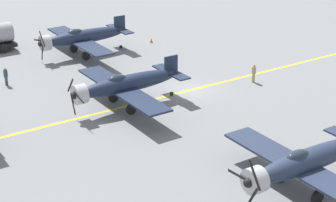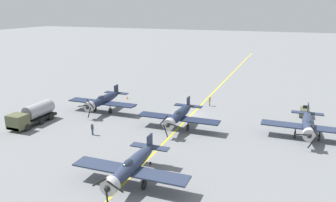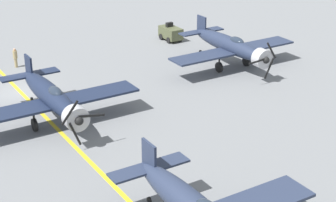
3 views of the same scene
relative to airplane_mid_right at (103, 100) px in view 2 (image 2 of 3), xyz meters
name	(u,v)px [view 2 (image 2 of 3)]	position (x,y,z in m)	size (l,w,h in m)	color
ground_plane	(191,115)	(-14.37, -3.51, -2.01)	(400.00, 400.00, 0.00)	slate
taxiway_stripe	(191,115)	(-14.37, -3.51, -2.01)	(0.30, 160.00, 0.01)	yellow
airplane_mid_right	(103,100)	(0.00, 0.00, 0.00)	(12.00, 9.98, 3.65)	#1E2842
airplane_far_center	(131,166)	(-15.20, 19.47, 0.00)	(12.00, 9.98, 3.65)	#2A354E
airplane_mid_center	(179,115)	(-14.50, 3.03, 0.00)	(12.00, 9.98, 3.65)	#1C2640
airplane_mid_left	(308,124)	(-31.83, 0.39, 0.00)	(12.00, 9.98, 3.65)	#27324B
fuel_tanker	(32,115)	(6.64, 9.12, -0.50)	(2.67, 8.00, 2.98)	black
tow_tractor	(305,112)	(-31.73, -9.30, -1.22)	(1.57, 2.60, 1.79)	#515638
ground_crew_walking	(92,129)	(-4.13, 9.60, -1.07)	(0.37, 0.37, 1.72)	#334256
ground_crew_inspecting	(210,101)	(-15.92, -9.68, -1.06)	(0.38, 0.38, 1.74)	tan
traffic_cone	(127,98)	(0.00, -8.51, -1.74)	(0.36, 0.36, 0.55)	orange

